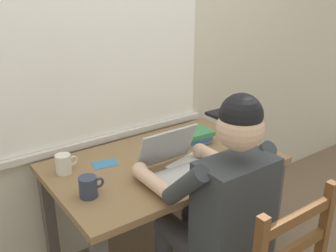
{
  "coord_description": "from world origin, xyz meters",
  "views": [
    {
      "loc": [
        -1.07,
        -1.54,
        1.68
      ],
      "look_at": [
        -0.01,
        -0.05,
        0.95
      ],
      "focal_mm": 41.47,
      "sensor_mm": 36.0,
      "label": 1
    }
  ],
  "objects": [
    {
      "name": "book_stack_main",
      "position": [
        0.29,
        0.08,
        0.77
      ],
      "size": [
        0.18,
        0.16,
        0.08
      ],
      "color": "gray",
      "rests_on": "desk"
    },
    {
      "name": "landscape_photo_print",
      "position": [
        -0.28,
        0.15,
        0.73
      ],
      "size": [
        0.15,
        0.12,
        0.0
      ],
      "primitive_type": "cube",
      "rotation": [
        0.0,
        0.0,
        -0.21
      ],
      "color": "teal",
      "rests_on": "desk"
    },
    {
      "name": "computer_mouse",
      "position": [
        0.24,
        -0.25,
        0.74
      ],
      "size": [
        0.06,
        0.1,
        0.03
      ],
      "primitive_type": "ellipsoid",
      "color": "black",
      "rests_on": "desk"
    },
    {
      "name": "coffee_mug_white",
      "position": [
        -0.49,
        0.18,
        0.78
      ],
      "size": [
        0.12,
        0.08,
        0.1
      ],
      "color": "silver",
      "rests_on": "desk"
    },
    {
      "name": "paper_pile_back_corner",
      "position": [
        0.08,
        -0.14,
        0.73
      ],
      "size": [
        0.27,
        0.22,
        0.01
      ],
      "primitive_type": "cube",
      "rotation": [
        0.0,
        0.0,
        0.24
      ],
      "color": "silver",
      "rests_on": "desk"
    },
    {
      "name": "coffee_mug_dark",
      "position": [
        -0.48,
        -0.1,
        0.78
      ],
      "size": [
        0.12,
        0.08,
        0.1
      ],
      "color": "#2D384C",
      "rests_on": "desk"
    },
    {
      "name": "desk",
      "position": [
        0.0,
        0.0,
        0.62
      ],
      "size": [
        1.21,
        0.75,
        0.73
      ],
      "color": "olive",
      "rests_on": "ground"
    },
    {
      "name": "paper_pile_near_laptop",
      "position": [
        0.26,
        -0.24,
        0.73
      ],
      "size": [
        0.27,
        0.25,
        0.01
      ],
      "primitive_type": "cube",
      "rotation": [
        0.0,
        0.0,
        -0.33
      ],
      "color": "white",
      "rests_on": "desk"
    },
    {
      "name": "seated_person",
      "position": [
        -0.02,
        -0.45,
        0.69
      ],
      "size": [
        0.5,
        0.6,
        1.25
      ],
      "color": "#33383D",
      "rests_on": "ground"
    },
    {
      "name": "laptop",
      "position": [
        -0.03,
        -0.17,
        0.78
      ],
      "size": [
        0.33,
        0.32,
        0.22
      ],
      "color": "#ADAFB2",
      "rests_on": "desk"
    },
    {
      "name": "back_wall",
      "position": [
        -0.0,
        0.46,
        1.3
      ],
      "size": [
        6.0,
        0.08,
        2.6
      ],
      "color": "beige",
      "rests_on": "ground"
    }
  ]
}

